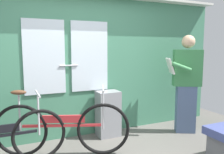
# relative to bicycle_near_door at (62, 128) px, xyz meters

# --- Properties ---
(train_door_wall) EXTENTS (5.13, 0.28, 2.26)m
(train_door_wall) POSITION_rel_bicycle_near_door_xyz_m (0.44, 0.60, 0.81)
(train_door_wall) COLOR #427F60
(train_door_wall) RESTS_ON ground_plane
(bicycle_near_door) EXTENTS (1.68, 0.75, 0.91)m
(bicycle_near_door) POSITION_rel_bicycle_near_door_xyz_m (0.00, 0.00, 0.00)
(bicycle_near_door) COLOR black
(bicycle_near_door) RESTS_ON ground_plane
(passenger_reading_newspaper) EXTENTS (0.62, 0.56, 1.63)m
(passenger_reading_newspaper) POSITION_rel_bicycle_near_door_xyz_m (2.09, 0.01, 0.48)
(passenger_reading_newspaper) COLOR slate
(passenger_reading_newspaper) RESTS_ON ground_plane
(trash_bin_by_wall) EXTENTS (0.36, 0.28, 0.73)m
(trash_bin_by_wall) POSITION_rel_bicycle_near_door_xyz_m (0.83, 0.39, -0.01)
(trash_bin_by_wall) COLOR gray
(trash_bin_by_wall) RESTS_ON ground_plane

